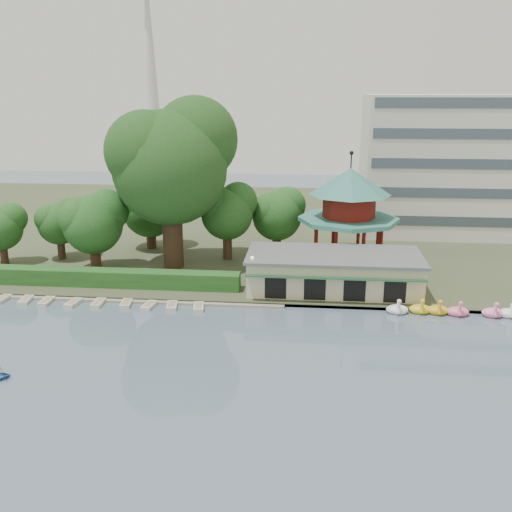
# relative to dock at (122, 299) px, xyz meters

# --- Properties ---
(ground_plane) EXTENTS (220.00, 220.00, 0.00)m
(ground_plane) POSITION_rel_dock_xyz_m (12.00, -17.20, -0.12)
(ground_plane) COLOR slate
(ground_plane) RESTS_ON ground
(shore) EXTENTS (220.00, 70.00, 0.40)m
(shore) POSITION_rel_dock_xyz_m (12.00, 34.80, 0.08)
(shore) COLOR #424930
(shore) RESTS_ON ground
(embankment) EXTENTS (220.00, 0.60, 0.30)m
(embankment) POSITION_rel_dock_xyz_m (12.00, 0.10, 0.03)
(embankment) COLOR gray
(embankment) RESTS_ON ground
(dock) EXTENTS (34.00, 1.60, 0.24)m
(dock) POSITION_rel_dock_xyz_m (0.00, 0.00, 0.00)
(dock) COLOR gray
(dock) RESTS_ON ground
(boathouse) EXTENTS (18.60, 9.39, 3.90)m
(boathouse) POSITION_rel_dock_xyz_m (22.00, 4.77, 2.25)
(boathouse) COLOR beige
(boathouse) RESTS_ON shore
(pavilion) EXTENTS (12.40, 12.40, 13.50)m
(pavilion) POSITION_rel_dock_xyz_m (24.00, 14.80, 7.36)
(pavilion) COLOR beige
(pavilion) RESTS_ON shore
(office_building) EXTENTS (38.00, 18.00, 20.00)m
(office_building) POSITION_rel_dock_xyz_m (44.67, 31.80, 9.61)
(office_building) COLOR silver
(office_building) RESTS_ON shore
(broadcast_tower) EXTENTS (8.00, 8.00, 96.00)m
(broadcast_tower) POSITION_rel_dock_xyz_m (-30.00, 122.80, 33.86)
(broadcast_tower) COLOR silver
(broadcast_tower) RESTS_ON ground
(hedge) EXTENTS (30.00, 2.00, 1.80)m
(hedge) POSITION_rel_dock_xyz_m (-3.00, 3.30, 1.18)
(hedge) COLOR #255821
(hedge) RESTS_ON shore
(lamp_post) EXTENTS (0.36, 0.36, 4.28)m
(lamp_post) POSITION_rel_dock_xyz_m (13.50, 1.80, 3.22)
(lamp_post) COLOR black
(lamp_post) RESTS_ON shore
(big_tree) EXTENTS (14.74, 13.73, 20.14)m
(big_tree) POSITION_rel_dock_xyz_m (3.18, 11.02, 13.31)
(big_tree) COLOR #3A281C
(big_tree) RESTS_ON shore
(small_trees) EXTENTS (39.45, 17.25, 9.70)m
(small_trees) POSITION_rel_dock_xyz_m (-0.23, 14.63, 5.89)
(small_trees) COLOR #3A281C
(small_trees) RESTS_ON shore
(swan_boats) EXTENTS (15.87, 2.12, 1.92)m
(swan_boats) POSITION_rel_dock_xyz_m (34.60, -0.64, 0.28)
(swan_boats) COLOR white
(swan_boats) RESTS_ON ground
(moored_rowboats) EXTENTS (25.01, 2.81, 0.36)m
(moored_rowboats) POSITION_rel_dock_xyz_m (-3.29, -1.39, 0.06)
(moored_rowboats) COLOR beige
(moored_rowboats) RESTS_ON ground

